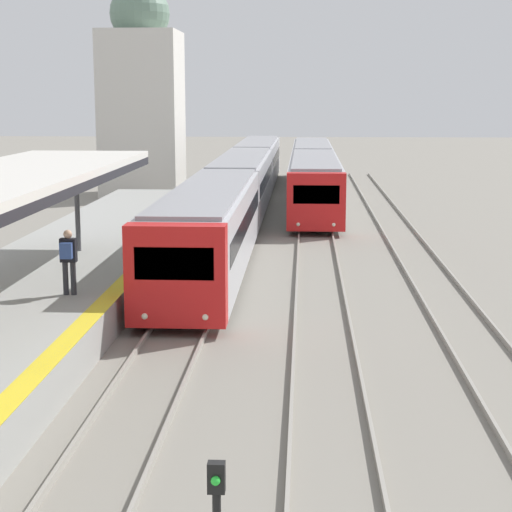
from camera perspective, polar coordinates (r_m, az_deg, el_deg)
person_on_platform at (r=21.97m, az=-12.41°, el=-0.05°), size 0.40×0.40×1.66m
train_near at (r=43.03m, az=-0.98°, el=4.93°), size 2.52×44.94×2.93m
train_far at (r=50.47m, az=3.82°, el=5.70°), size 2.51×29.10×2.84m
distant_domed_building at (r=52.03m, az=-7.62°, el=10.49°), size 4.56×4.56×12.38m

